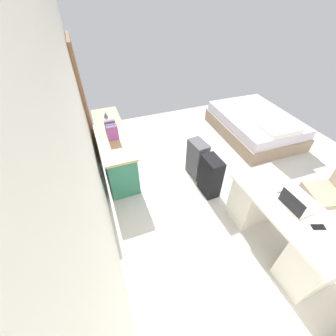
# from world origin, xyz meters

# --- Properties ---
(ground_plane) EXTENTS (5.60, 5.60, 0.00)m
(ground_plane) POSITION_xyz_m (0.00, 0.00, 0.00)
(ground_plane) COLOR beige
(wall_back) EXTENTS (4.60, 0.10, 2.78)m
(wall_back) POSITION_xyz_m (0.00, 2.11, 1.39)
(wall_back) COLOR white
(wall_back) RESTS_ON ground_plane
(door_wooden) EXTENTS (0.88, 0.05, 2.04)m
(door_wooden) POSITION_xyz_m (1.75, 2.03, 1.02)
(door_wooden) COLOR brown
(door_wooden) RESTS_ON ground_plane
(desk) EXTENTS (1.45, 0.69, 0.73)m
(desk) POSITION_xyz_m (-1.19, 0.11, 0.38)
(desk) COLOR silver
(desk) RESTS_ON ground_plane
(office_chair) EXTENTS (0.56, 0.56, 0.94)m
(office_chair) POSITION_xyz_m (-1.06, -0.80, 0.42)
(office_chair) COLOR black
(office_chair) RESTS_ON ground_plane
(credenza) EXTENTS (1.80, 0.48, 0.73)m
(credenza) POSITION_xyz_m (1.16, 1.73, 0.37)
(credenza) COLOR #2D7056
(credenza) RESTS_ON ground_plane
(bed) EXTENTS (1.94, 1.46, 0.58)m
(bed) POSITION_xyz_m (1.12, -1.30, 0.24)
(bed) COLOR gray
(bed) RESTS_ON ground_plane
(suitcase_black) EXTENTS (0.37, 0.23, 0.68)m
(suitcase_black) POSITION_xyz_m (-0.07, 0.46, 0.34)
(suitcase_black) COLOR black
(suitcase_black) RESTS_ON ground_plane
(suitcase_spare_grey) EXTENTS (0.38, 0.26, 0.67)m
(suitcase_spare_grey) POSITION_xyz_m (0.40, 0.46, 0.33)
(suitcase_spare_grey) COLOR #4C4C51
(suitcase_spare_grey) RESTS_ON ground_plane
(laptop) EXTENTS (0.31, 0.23, 0.21)m
(laptop) POSITION_xyz_m (-1.19, 0.11, 0.78)
(laptop) COLOR silver
(laptop) RESTS_ON desk
(computer_mouse) EXTENTS (0.06, 0.10, 0.03)m
(computer_mouse) POSITION_xyz_m (-0.93, 0.07, 0.75)
(computer_mouse) COLOR white
(computer_mouse) RESTS_ON desk
(cell_phone_near_laptop) EXTENTS (0.11, 0.15, 0.01)m
(cell_phone_near_laptop) POSITION_xyz_m (-1.49, 0.05, 0.74)
(cell_phone_near_laptop) COLOR black
(cell_phone_near_laptop) RESTS_ON desk
(book_row) EXTENTS (0.31, 0.17, 0.24)m
(book_row) POSITION_xyz_m (1.01, 1.73, 0.84)
(book_row) COLOR #964A9A
(book_row) RESTS_ON credenza
(figurine_small) EXTENTS (0.08, 0.08, 0.11)m
(figurine_small) POSITION_xyz_m (1.67, 1.73, 0.78)
(figurine_small) COLOR #4C7FBF
(figurine_small) RESTS_ON credenza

